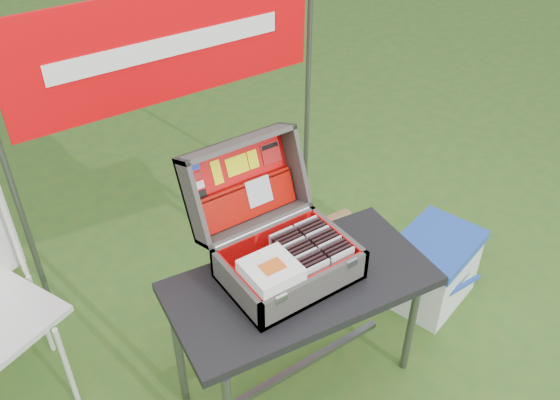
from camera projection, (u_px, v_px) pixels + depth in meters
ground at (298, 373)px, 2.87m from camera, size 80.00×80.00×0.00m
table at (299, 336)px, 2.62m from camera, size 1.14×0.66×0.68m
table_top at (301, 284)px, 2.43m from camera, size 1.14×0.66×0.04m
table_leg_fr at (412, 322)px, 2.72m from camera, size 0.04×0.04×0.64m
table_leg_bl at (180, 357)px, 2.56m from camera, size 0.04×0.04×0.64m
table_leg_br at (352, 269)px, 3.00m from camera, size 0.04×0.04×0.64m
table_brace at (298, 367)px, 2.76m from camera, size 0.94×0.03×0.03m
suitcase at (281, 226)px, 2.34m from camera, size 0.52×0.53×0.46m
suitcase_base_bottom at (289, 275)px, 2.43m from camera, size 0.52×0.37×0.02m
suitcase_base_wall_front at (316, 290)px, 2.28m from camera, size 0.52×0.02×0.14m
suitcase_base_wall_back at (265, 241)px, 2.51m from camera, size 0.52×0.02×0.14m
suitcase_base_wall_left at (236, 289)px, 2.28m from camera, size 0.02×0.37×0.14m
suitcase_base_wall_right at (337, 242)px, 2.51m from camera, size 0.02×0.37×0.14m
suitcase_liner_floor at (289, 273)px, 2.42m from camera, size 0.48×0.33×0.01m
suitcase_latch_left at (281, 299)px, 2.16m from camera, size 0.05×0.01×0.03m
suitcase_latch_right at (352, 263)px, 2.31m from camera, size 0.05×0.01×0.03m
suitcase_hinge at (264, 227)px, 2.48m from camera, size 0.47×0.02×0.02m
suitcase_lid_back at (239, 181)px, 2.53m from camera, size 0.52×0.15×0.35m
suitcase_lid_rim_far at (236, 143)px, 2.42m from camera, size 0.52×0.14×0.07m
suitcase_lid_rim_near at (255, 222)px, 2.53m from camera, size 0.52×0.14×0.07m
suitcase_lid_rim_left at (193, 204)px, 2.36m from camera, size 0.02×0.27×0.40m
suitcase_lid_rim_right at (294, 165)px, 2.59m from camera, size 0.02×0.27×0.40m
suitcase_lid_liner at (241, 182)px, 2.52m from camera, size 0.48×0.12×0.31m
suitcase_liner_wall_front at (314, 286)px, 2.28m from camera, size 0.48×0.01×0.12m
suitcase_liner_wall_back at (267, 241)px, 2.50m from camera, size 0.48×0.01×0.12m
suitcase_liner_wall_left at (239, 286)px, 2.28m from camera, size 0.01×0.33×0.12m
suitcase_liner_wall_right at (335, 241)px, 2.50m from camera, size 0.01×0.33×0.12m
suitcase_lid_pocket at (247, 201)px, 2.53m from camera, size 0.46×0.08×0.15m
suitcase_pocket_edge at (244, 185)px, 2.50m from camera, size 0.45×0.03×0.03m
suitcase_pocket_cd at (259, 191)px, 2.53m from camera, size 0.12×0.05×0.11m
lid_sticker_cc_a at (193, 167)px, 2.38m from camera, size 0.05×0.01×0.03m
lid_sticker_cc_b at (196, 176)px, 2.40m from camera, size 0.05×0.01×0.03m
lid_sticker_cc_c at (198, 185)px, 2.41m from camera, size 0.05×0.01×0.03m
lid_sticker_cc_d at (201, 195)px, 2.42m from camera, size 0.05×0.01×0.03m
lid_card_neon_tall at (217, 172)px, 2.44m from camera, size 0.04×0.04×0.10m
lid_card_neon_main at (237, 165)px, 2.49m from camera, size 0.10×0.03×0.07m
lid_card_neon_small at (253, 159)px, 2.52m from camera, size 0.05×0.03×0.07m
lid_sticker_band at (271, 153)px, 2.57m from camera, size 0.09×0.04×0.09m
lid_sticker_band_bar at (270, 146)px, 2.56m from camera, size 0.08×0.01×0.02m
cd_left_0 at (317, 277)px, 2.30m from camera, size 0.12×0.01×0.13m
cd_left_1 at (314, 274)px, 2.32m from camera, size 0.12×0.01×0.13m
cd_left_2 at (311, 271)px, 2.33m from camera, size 0.12×0.01×0.13m
cd_left_3 at (308, 268)px, 2.35m from camera, size 0.12×0.01×0.13m
cd_left_4 at (304, 265)px, 2.36m from camera, size 0.12×0.01×0.13m
cd_left_5 at (301, 262)px, 2.37m from camera, size 0.12×0.01×0.13m
cd_left_6 at (298, 260)px, 2.39m from camera, size 0.12×0.01×0.13m
cd_left_7 at (295, 257)px, 2.40m from camera, size 0.12×0.01×0.13m
cd_left_8 at (292, 254)px, 2.41m from camera, size 0.12×0.01×0.13m
cd_left_9 at (290, 251)px, 2.43m from camera, size 0.12×0.01×0.13m
cd_left_10 at (287, 249)px, 2.44m from camera, size 0.12×0.01×0.13m
cd_left_11 at (284, 246)px, 2.45m from camera, size 0.12×0.01×0.13m
cd_left_12 at (281, 243)px, 2.47m from camera, size 0.12×0.01×0.13m
cd_right_0 at (342, 265)px, 2.36m from camera, size 0.12×0.01×0.13m
cd_right_1 at (339, 262)px, 2.38m from camera, size 0.12×0.01×0.13m
cd_right_2 at (335, 259)px, 2.39m from camera, size 0.12×0.01×0.13m
cd_right_3 at (332, 256)px, 2.40m from camera, size 0.12×0.01×0.13m
cd_right_4 at (329, 253)px, 2.42m from camera, size 0.12×0.01×0.13m
cd_right_5 at (326, 251)px, 2.43m from camera, size 0.12×0.01×0.13m
cd_right_6 at (323, 248)px, 2.44m from camera, size 0.12×0.01×0.13m
cd_right_7 at (320, 245)px, 2.46m from camera, size 0.12×0.01×0.13m
cd_right_8 at (317, 243)px, 2.47m from camera, size 0.12×0.01×0.13m
cd_right_9 at (314, 240)px, 2.48m from camera, size 0.12×0.01×0.13m
cd_right_10 at (311, 237)px, 2.50m from camera, size 0.12×0.01×0.13m
cd_right_11 at (308, 235)px, 2.51m from camera, size 0.12×0.01×0.13m
cd_right_12 at (305, 232)px, 2.52m from camera, size 0.12×0.01×0.13m
songbook_0 at (271, 274)px, 2.25m from camera, size 0.20×0.20×0.00m
songbook_1 at (271, 273)px, 2.24m from camera, size 0.20×0.20×0.00m
songbook_2 at (271, 272)px, 2.24m from camera, size 0.20×0.20×0.00m
songbook_3 at (271, 271)px, 2.24m from camera, size 0.20×0.20×0.00m
songbook_4 at (271, 271)px, 2.23m from camera, size 0.20×0.20×0.00m
songbook_5 at (271, 270)px, 2.23m from camera, size 0.20×0.20×0.00m
songbook_6 at (271, 269)px, 2.23m from camera, size 0.20×0.20×0.00m
songbook_7 at (271, 268)px, 2.22m from camera, size 0.20×0.20×0.00m
songbook_8 at (271, 267)px, 2.22m from camera, size 0.20×0.20×0.00m
songbook_9 at (271, 266)px, 2.22m from camera, size 0.20×0.20×0.00m
songbook_graphic at (272, 266)px, 2.21m from camera, size 0.09×0.07×0.00m
cooler at (433, 269)px, 3.17m from camera, size 0.54×0.47×0.41m
cooler_body at (432, 272)px, 3.18m from camera, size 0.52×0.44×0.36m
cooler_lid at (438, 243)px, 3.06m from camera, size 0.54×0.47×0.06m
cooler_handle at (461, 287)px, 3.03m from camera, size 0.28×0.02×0.02m
chair_leg_fr at (68, 368)px, 2.59m from camera, size 0.02×0.02×0.50m
chair_leg_br at (42, 315)px, 2.84m from camera, size 0.02×0.02×0.50m
chair_upright_right at (13, 234)px, 2.57m from camera, size 0.02×0.02×0.47m
cardboard_box at (327, 248)px, 3.34m from camera, size 0.34×0.14×0.36m
banner_post_left at (10, 180)px, 2.71m from camera, size 0.03×0.03×1.70m
banner_post_right at (308, 87)px, 3.48m from camera, size 0.03×0.03×1.70m
banner at (169, 46)px, 2.82m from camera, size 1.60×0.02×0.55m
banner_text at (170, 46)px, 2.81m from camera, size 1.20×0.00×0.10m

